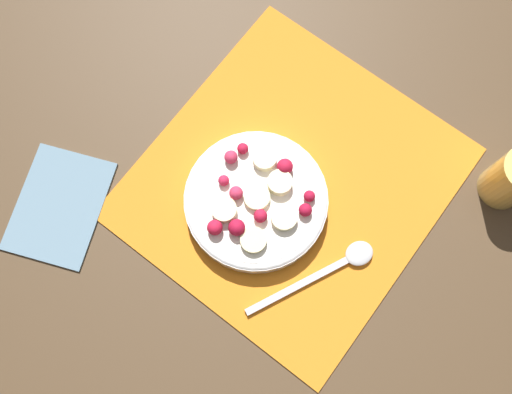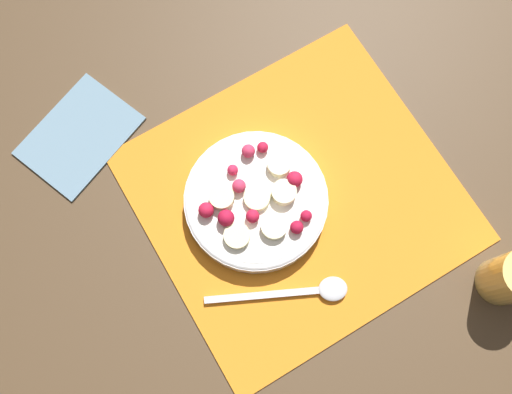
% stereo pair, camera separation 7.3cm
% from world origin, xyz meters
% --- Properties ---
extents(ground_plane, '(3.00, 3.00, 0.00)m').
position_xyz_m(ground_plane, '(0.00, 0.00, 0.00)').
color(ground_plane, '#4C3823').
extents(placemat, '(0.40, 0.38, 0.01)m').
position_xyz_m(placemat, '(0.00, 0.00, 0.00)').
color(placemat, orange).
rests_on(placemat, ground_plane).
extents(fruit_bowl, '(0.19, 0.19, 0.05)m').
position_xyz_m(fruit_bowl, '(0.05, -0.02, 0.02)').
color(fruit_bowl, white).
rests_on(fruit_bowl, placemat).
extents(spoon, '(0.18, 0.10, 0.01)m').
position_xyz_m(spoon, '(0.06, 0.12, 0.01)').
color(spoon, silver).
rests_on(spoon, placemat).
extents(napkin, '(0.19, 0.16, 0.01)m').
position_xyz_m(napkin, '(0.22, -0.23, 0.00)').
color(napkin, slate).
rests_on(napkin, ground_plane).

